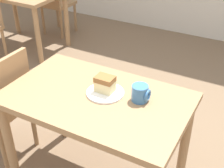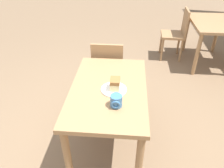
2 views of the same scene
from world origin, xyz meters
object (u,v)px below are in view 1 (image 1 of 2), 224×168
(dining_table_far, at_px, (22,2))
(plate, at_px, (105,93))
(dining_table_near, at_px, (97,111))
(coffee_mug, at_px, (141,93))
(chair_far_opposite, at_px, (55,1))
(chair_near_window, at_px, (3,104))
(cake_slice, at_px, (105,84))

(dining_table_far, distance_m, plate, 2.43)
(dining_table_near, bearing_deg, coffee_mug, 18.96)
(dining_table_near, bearing_deg, chair_far_opposite, 133.10)
(dining_table_far, height_order, chair_near_window, chair_near_window)
(plate, height_order, cake_slice, cake_slice)
(chair_far_opposite, relative_size, coffee_mug, 8.29)
(cake_slice, bearing_deg, dining_table_near, -114.12)
(chair_far_opposite, xyz_separation_m, plate, (1.89, -1.93, 0.26))
(plate, xyz_separation_m, cake_slice, (-0.01, 0.01, 0.05))
(dining_table_far, height_order, chair_far_opposite, chair_far_opposite)
(dining_table_far, distance_m, coffee_mug, 2.59)
(dining_table_near, distance_m, chair_far_opposite, 2.72)
(chair_far_opposite, height_order, plate, chair_far_opposite)
(dining_table_far, distance_m, chair_far_opposite, 0.53)
(dining_table_far, bearing_deg, chair_near_window, -52.07)
(dining_table_far, xyz_separation_m, cake_slice, (1.96, -1.41, 0.19))
(plate, relative_size, coffee_mug, 2.17)
(dining_table_near, distance_m, coffee_mug, 0.30)
(dining_table_near, xyz_separation_m, cake_slice, (0.03, 0.06, 0.17))
(dining_table_near, relative_size, dining_table_far, 1.12)
(dining_table_near, xyz_separation_m, plate, (0.03, 0.05, 0.12))
(cake_slice, bearing_deg, plate, -53.96)
(dining_table_near, height_order, cake_slice, cake_slice)
(chair_far_opposite, bearing_deg, dining_table_near, 134.44)
(chair_near_window, xyz_separation_m, chair_far_opposite, (-1.13, 2.06, 0.00))
(chair_near_window, bearing_deg, plate, 99.52)
(plate, relative_size, cake_slice, 2.04)
(plate, bearing_deg, dining_table_far, 144.16)
(chair_far_opposite, xyz_separation_m, cake_slice, (1.88, -1.92, 0.32))
(dining_table_far, bearing_deg, cake_slice, -35.75)
(dining_table_near, xyz_separation_m, dining_table_far, (-1.93, 1.47, -0.02))
(plate, bearing_deg, coffee_mug, 9.41)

